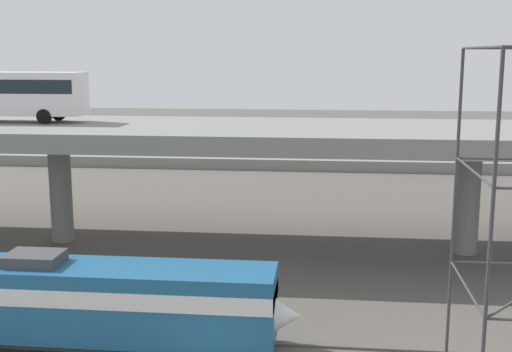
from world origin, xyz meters
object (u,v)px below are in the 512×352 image
train_locomotive (113,299)px  parked_car_0 (427,150)px  parked_car_3 (497,146)px  parked_car_4 (305,143)px  parked_car_1 (190,145)px

train_locomotive → parked_car_0: size_ratio=3.70×
parked_car_3 → parked_car_4: 22.67m
parked_car_0 → parked_car_4: (-13.97, 4.84, -0.00)m
parked_car_0 → parked_car_4: same height
parked_car_4 → parked_car_3: bearing=178.2°
parked_car_0 → parked_car_1: same height
parked_car_3 → parked_car_4: size_ratio=1.02×
parked_car_0 → parked_car_3: (8.69, 4.15, -0.00)m
parked_car_0 → parked_car_1: 27.68m
parked_car_1 → parked_car_3: bearing=3.4°
train_locomotive → parked_car_4: train_locomotive is taller
parked_car_0 → parked_car_3: bearing=25.5°
parked_car_0 → parked_car_4: bearing=160.9°
parked_car_1 → parked_car_4: bearing=11.8°
parked_car_1 → parked_car_4: (13.64, 2.86, 0.00)m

